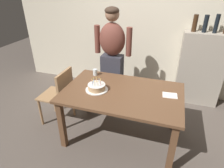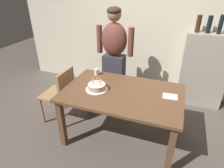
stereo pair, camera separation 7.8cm
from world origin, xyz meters
TOP-DOWN VIEW (x-y plane):
  - ground_plane at (0.00, 0.00)m, footprint 10.00×10.00m
  - back_wall at (0.00, 1.55)m, footprint 5.20×0.10m
  - dining_table at (0.00, 0.00)m, footprint 1.50×0.96m
  - birthday_cake at (-0.32, -0.06)m, footprint 0.29×0.29m
  - water_glass_near at (-0.51, 0.34)m, footprint 0.07×0.07m
  - napkin_stack at (0.58, 0.08)m, footprint 0.19×0.15m
  - person_man_bearded at (-0.38, 0.76)m, footprint 0.61×0.27m
  - dining_chair at (-0.96, 0.05)m, footprint 0.42×0.42m
  - shelf_cabinet at (1.04, 1.33)m, footprint 0.73×0.30m

SIDE VIEW (x-z plane):
  - ground_plane at x=0.00m, z-range 0.00..0.00m
  - dining_chair at x=-0.96m, z-range 0.08..0.95m
  - dining_table at x=0.00m, z-range 0.27..1.01m
  - shelf_cabinet at x=1.04m, z-range -0.13..1.42m
  - napkin_stack at x=0.58m, z-range 0.74..0.75m
  - birthday_cake at x=-0.32m, z-range 0.70..0.86m
  - water_glass_near at x=-0.51m, z-range 0.74..0.83m
  - person_man_bearded at x=-0.38m, z-range 0.04..1.70m
  - back_wall at x=0.00m, z-range 0.00..2.60m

